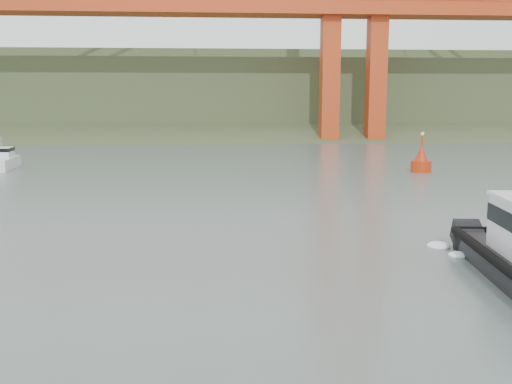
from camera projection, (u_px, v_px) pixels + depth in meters
ground at (253, 283)px, 23.04m from camera, size 400.00×400.00×0.00m
headlands at (221, 100)px, 145.43m from camera, size 500.00×105.36×27.12m
motorboat at (3, 161)px, 60.52m from camera, size 2.67×6.56×3.52m
nav_buoy at (421, 161)px, 57.83m from camera, size 2.04×2.04×4.26m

